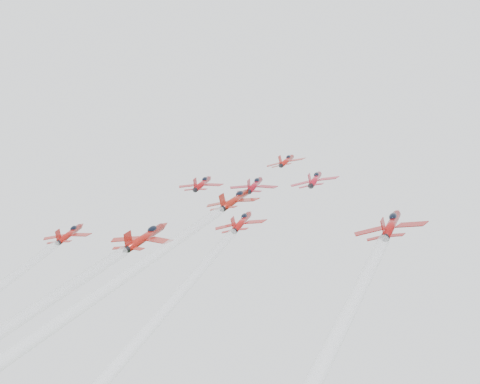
% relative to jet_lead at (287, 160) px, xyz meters
% --- Properties ---
extents(jet_lead, '(9.30, 12.11, 6.98)m').
position_rel_jet_lead_xyz_m(jet_lead, '(0.00, 0.00, 0.00)').
color(jet_lead, '#AB1610').
extents(jet_row2_left, '(9.73, 12.67, 7.30)m').
position_rel_jet_lead_xyz_m(jet_row2_left, '(-14.46, -15.45, -8.01)').
color(jet_row2_left, maroon).
extents(jet_row2_center, '(9.66, 12.59, 7.25)m').
position_rel_jet_lead_xyz_m(jet_row2_center, '(-1.48, -20.32, -10.54)').
color(jet_row2_center, maroon).
extents(jet_row2_right, '(9.60, 12.50, 7.20)m').
position_rel_jet_lead_xyz_m(jet_row2_right, '(10.46, -19.66, -10.20)').
color(jet_row2_right, '#AD1021').
extents(jet_center, '(10.46, 101.27, 53.43)m').
position_rel_jet_lead_xyz_m(jet_center, '(-2.30, -74.92, -38.94)').
color(jet_center, maroon).
extents(jet_rear_right, '(8.62, 83.44, 44.02)m').
position_rel_jet_lead_xyz_m(jet_rear_right, '(3.35, -80.49, -41.83)').
color(jet_rear_right, '#A1110F').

